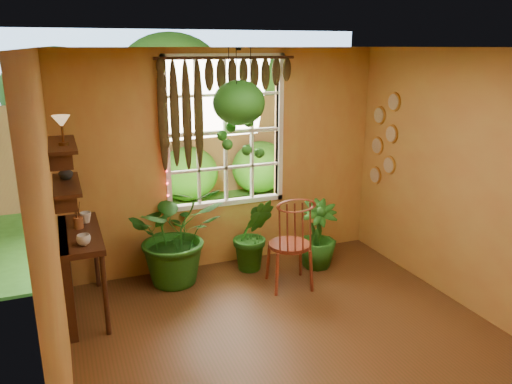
% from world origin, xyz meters
% --- Properties ---
extents(floor, '(4.50, 4.50, 0.00)m').
position_xyz_m(floor, '(0.00, 0.00, 0.00)').
color(floor, '#552E18').
rests_on(floor, ground).
extents(ceiling, '(4.50, 4.50, 0.00)m').
position_xyz_m(ceiling, '(0.00, 0.00, 2.70)').
color(ceiling, white).
rests_on(ceiling, wall_back).
extents(wall_back, '(4.00, 0.00, 4.00)m').
position_xyz_m(wall_back, '(0.00, 2.25, 1.35)').
color(wall_back, '#BA923F').
rests_on(wall_back, floor).
extents(wall_left, '(0.00, 4.50, 4.50)m').
position_xyz_m(wall_left, '(-2.00, 0.00, 1.35)').
color(wall_left, '#BA923F').
rests_on(wall_left, floor).
extents(wall_right, '(0.00, 4.50, 4.50)m').
position_xyz_m(wall_right, '(2.00, 0.00, 1.35)').
color(wall_right, '#BA923F').
rests_on(wall_right, floor).
extents(window, '(1.52, 0.10, 1.86)m').
position_xyz_m(window, '(0.00, 2.28, 1.70)').
color(window, white).
rests_on(window, wall_back).
extents(valance_vine, '(1.70, 0.12, 1.10)m').
position_xyz_m(valance_vine, '(-0.08, 2.16, 2.28)').
color(valance_vine, '#3E2211').
rests_on(valance_vine, window).
extents(string_lights, '(0.03, 0.03, 1.54)m').
position_xyz_m(string_lights, '(-0.76, 2.19, 1.75)').
color(string_lights, '#FF2633').
rests_on(string_lights, window).
extents(wall_plates, '(0.04, 0.32, 1.10)m').
position_xyz_m(wall_plates, '(1.98, 1.79, 1.55)').
color(wall_plates, beige).
rests_on(wall_plates, wall_right).
extents(counter_ledge, '(0.40, 1.20, 0.90)m').
position_xyz_m(counter_ledge, '(-1.91, 1.60, 0.55)').
color(counter_ledge, '#3E2211').
rests_on(counter_ledge, floor).
extents(shelf_lower, '(0.25, 0.90, 0.04)m').
position_xyz_m(shelf_lower, '(-1.88, 1.60, 1.40)').
color(shelf_lower, '#3E2211').
rests_on(shelf_lower, wall_left).
extents(shelf_upper, '(0.25, 0.90, 0.04)m').
position_xyz_m(shelf_upper, '(-1.88, 1.60, 1.80)').
color(shelf_upper, '#3E2211').
rests_on(shelf_upper, wall_left).
extents(backyard, '(14.00, 10.00, 12.00)m').
position_xyz_m(backyard, '(0.24, 6.87, 1.28)').
color(backyard, '#2A5E1A').
rests_on(backyard, ground).
extents(windsor_chair, '(0.55, 0.58, 1.29)m').
position_xyz_m(windsor_chair, '(0.44, 1.31, 0.37)').
color(windsor_chair, maroon).
rests_on(windsor_chair, floor).
extents(potted_plant_left, '(1.12, 0.98, 1.22)m').
position_xyz_m(potted_plant_left, '(-0.74, 1.92, 0.61)').
color(potted_plant_left, '#1B5015').
rests_on(potted_plant_left, floor).
extents(potted_plant_mid, '(0.59, 0.51, 0.93)m').
position_xyz_m(potted_plant_mid, '(0.22, 1.90, 0.47)').
color(potted_plant_mid, '#1B5015').
rests_on(potted_plant_mid, floor).
extents(potted_plant_right, '(0.61, 0.61, 0.86)m').
position_xyz_m(potted_plant_right, '(1.00, 1.69, 0.43)').
color(potted_plant_right, '#1B5015').
rests_on(potted_plant_right, floor).
extents(hanging_basket, '(0.60, 0.60, 1.27)m').
position_xyz_m(hanging_basket, '(0.04, 1.88, 2.00)').
color(hanging_basket, black).
rests_on(hanging_basket, ceiling).
extents(cup_a, '(0.17, 0.17, 0.10)m').
position_xyz_m(cup_a, '(-1.78, 1.21, 0.95)').
color(cup_a, silver).
rests_on(cup_a, counter_ledge).
extents(cup_b, '(0.15, 0.15, 0.11)m').
position_xyz_m(cup_b, '(-1.72, 1.85, 0.96)').
color(cup_b, beige).
rests_on(cup_b, counter_ledge).
extents(brush_jar, '(0.10, 0.10, 0.35)m').
position_xyz_m(brush_jar, '(-1.80, 1.70, 1.04)').
color(brush_jar, brown).
rests_on(brush_jar, counter_ledge).
extents(shelf_vase, '(0.17, 0.17, 0.15)m').
position_xyz_m(shelf_vase, '(-1.87, 1.76, 1.49)').
color(shelf_vase, '#B2AD99').
rests_on(shelf_vase, shelf_lower).
extents(tiffany_lamp, '(0.17, 0.17, 0.28)m').
position_xyz_m(tiffany_lamp, '(-1.86, 1.47, 2.02)').
color(tiffany_lamp, '#5A3319').
rests_on(tiffany_lamp, shelf_upper).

